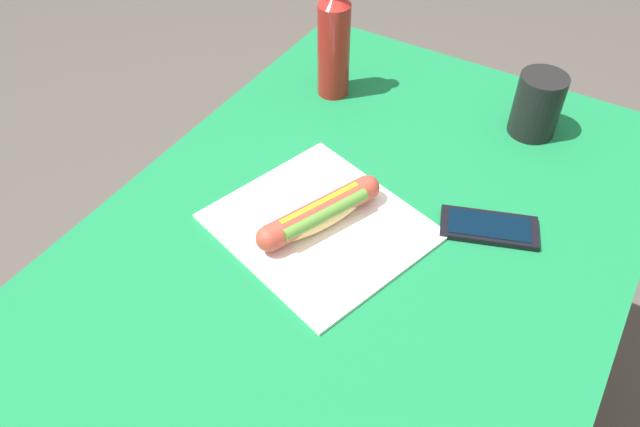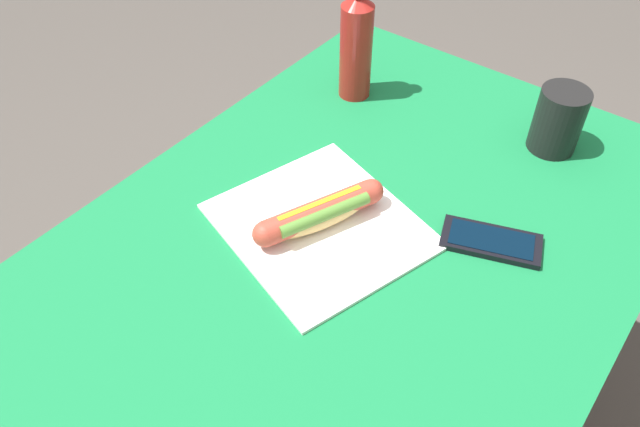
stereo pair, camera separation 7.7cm
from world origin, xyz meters
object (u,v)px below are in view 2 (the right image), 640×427
object	(u,v)px
soda_bottle	(356,44)
drinking_cup	(558,120)
hot_dog	(320,213)
cell_phone	(491,241)

from	to	relation	value
soda_bottle	drinking_cup	world-z (taller)	soda_bottle
soda_bottle	drinking_cup	bearing A→B (deg)	101.74
hot_dog	drinking_cup	world-z (taller)	drinking_cup
hot_dog	cell_phone	bearing A→B (deg)	119.87
drinking_cup	hot_dog	bearing A→B (deg)	-26.53
hot_dog	soda_bottle	distance (m)	0.38
soda_bottle	drinking_cup	distance (m)	0.38
hot_dog	soda_bottle	world-z (taller)	soda_bottle
cell_phone	soda_bottle	bearing A→B (deg)	-116.78
cell_phone	soda_bottle	distance (m)	0.45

